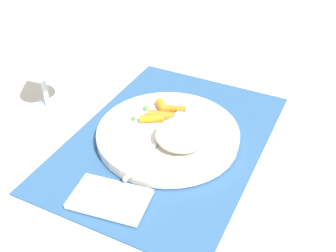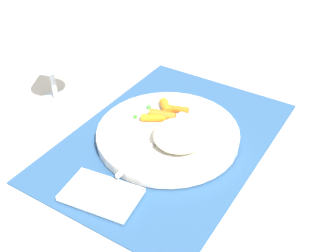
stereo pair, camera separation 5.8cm
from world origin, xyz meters
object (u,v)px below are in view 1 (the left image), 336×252
at_px(rice_mound, 182,135).
at_px(napkin, 110,199).
at_px(plate, 168,134).
at_px(fork, 162,136).
at_px(carrot_portion, 162,113).
at_px(wine_glass, 37,54).

height_order(rice_mound, napkin, rice_mound).
relative_size(plate, rice_mound, 2.77).
distance_m(fork, napkin, 0.16).
height_order(rice_mound, carrot_portion, rice_mound).
xyz_separation_m(wine_glass, napkin, (-0.17, -0.26, -0.11)).
height_order(fork, wine_glass, wine_glass).
relative_size(fork, wine_glass, 1.21).
bearing_deg(fork, wine_glass, 86.60).
xyz_separation_m(rice_mound, wine_glass, (0.01, 0.31, 0.08)).
bearing_deg(napkin, rice_mound, -17.47).
bearing_deg(carrot_portion, napkin, -175.14).
bearing_deg(wine_glass, napkin, -123.26).
bearing_deg(fork, napkin, 175.69).
xyz_separation_m(rice_mound, napkin, (-0.16, 0.05, -0.03)).
xyz_separation_m(plate, napkin, (-0.18, 0.01, -0.01)).
relative_size(wine_glass, napkin, 1.44).
bearing_deg(napkin, wine_glass, 56.74).
distance_m(fork, wine_glass, 0.29).
relative_size(rice_mound, wine_glass, 0.55).
bearing_deg(fork, rice_mound, -86.27).
bearing_deg(plate, fork, 177.48).
distance_m(rice_mound, wine_glass, 0.32).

